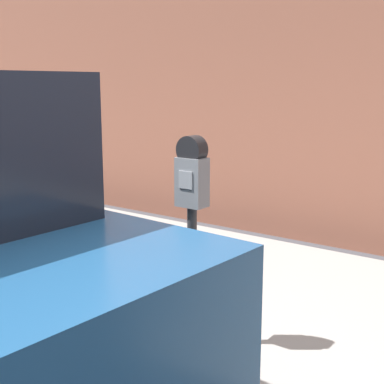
# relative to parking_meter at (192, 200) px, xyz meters

# --- Properties ---
(sidewalk) EXTENTS (24.00, 2.80, 0.14)m
(sidewalk) POSITION_rel_parking_meter_xyz_m (-0.30, 1.00, -1.02)
(sidewalk) COLOR #9E9B96
(sidewalk) RESTS_ON ground_plane
(parking_meter) EXTENTS (0.18, 0.13, 1.35)m
(parking_meter) POSITION_rel_parking_meter_xyz_m (0.00, 0.00, 0.00)
(parking_meter) COLOR #2D2D30
(parking_meter) RESTS_ON sidewalk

